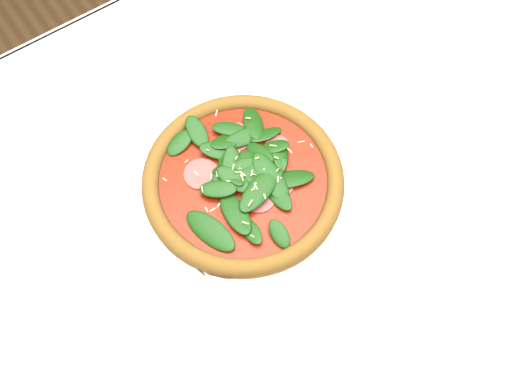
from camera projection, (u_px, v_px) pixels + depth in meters
ground at (262, 316)px, 1.44m from camera, size 6.00×6.00×0.00m
dining_table at (266, 211)px, 0.86m from camera, size 1.21×0.81×0.75m
plate at (243, 185)px, 0.75m from camera, size 0.31×0.31×0.01m
pizza at (243, 179)px, 0.74m from camera, size 0.30×0.30×0.03m
napkin at (238, 295)px, 0.69m from camera, size 0.15×0.08×0.01m
fork at (222, 279)px, 0.69m from camera, size 0.05×0.15×0.00m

